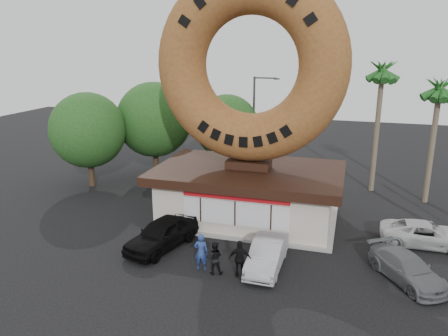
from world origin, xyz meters
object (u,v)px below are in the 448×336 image
at_px(person_center, 214,258).
at_px(car_white, 426,234).
at_px(giant_donut, 250,66).
at_px(car_black, 162,234).
at_px(car_grey, 407,268).
at_px(donut_shop, 248,192).
at_px(person_right, 240,259).
at_px(car_silver, 267,254).
at_px(street_lamp, 255,120).
at_px(person_left, 201,252).

distance_m(person_center, car_white, 11.73).
bearing_deg(giant_donut, person_center, -89.55).
relative_size(car_black, car_grey, 1.10).
relative_size(car_black, car_white, 1.00).
relative_size(donut_shop, person_center, 6.91).
height_order(giant_donut, person_right, giant_donut).
height_order(donut_shop, car_silver, donut_shop).
distance_m(street_lamp, car_silver, 16.67).
distance_m(person_left, car_white, 12.27).
xyz_separation_m(donut_shop, car_grey, (8.72, -5.04, -1.15)).
xyz_separation_m(person_center, person_right, (1.23, 0.06, 0.10)).
bearing_deg(street_lamp, car_silver, -75.09).
bearing_deg(street_lamp, car_black, -96.04).
xyz_separation_m(person_right, car_silver, (1.04, 1.22, -0.22)).
distance_m(street_lamp, person_right, 17.56).
xyz_separation_m(giant_donut, person_center, (0.06, -6.97, -8.52)).
xyz_separation_m(donut_shop, street_lamp, (-1.86, 10.02, 2.72)).
bearing_deg(donut_shop, person_right, -79.45).
height_order(person_right, car_grey, person_right).
height_order(giant_donut, person_left, giant_donut).
xyz_separation_m(donut_shop, car_black, (-3.46, -5.15, -0.97)).
bearing_deg(person_left, street_lamp, -95.54).
height_order(donut_shop, car_grey, donut_shop).
bearing_deg(person_right, donut_shop, -91.35).
distance_m(person_right, car_silver, 1.62).
bearing_deg(street_lamp, person_center, -83.57).
bearing_deg(car_black, person_left, -14.38).
height_order(giant_donut, car_silver, giant_donut).
bearing_deg(street_lamp, person_left, -85.97).
relative_size(person_left, car_grey, 0.43).
distance_m(car_silver, car_grey, 6.43).
bearing_deg(donut_shop, person_center, -89.55).
relative_size(donut_shop, street_lamp, 1.40).
xyz_separation_m(street_lamp, car_silver, (4.18, -15.68, -3.79)).
relative_size(person_center, car_grey, 0.38).
bearing_deg(car_silver, person_left, -159.30).
height_order(donut_shop, person_center, donut_shop).
distance_m(car_black, car_white, 14.19).
bearing_deg(donut_shop, person_left, -95.68).
bearing_deg(car_white, car_black, 105.99).
bearing_deg(giant_donut, person_left, -95.67).
bearing_deg(donut_shop, car_grey, -30.04).
bearing_deg(car_white, person_right, 122.89).
height_order(street_lamp, car_black, street_lamp).
distance_m(person_right, car_white, 10.67).
bearing_deg(person_left, person_right, 167.03).
distance_m(donut_shop, car_white, 10.15).
bearing_deg(donut_shop, car_white, -4.68).
height_order(street_lamp, car_white, street_lamp).
height_order(person_left, car_white, person_left).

